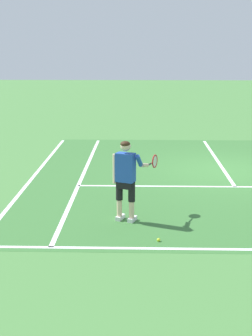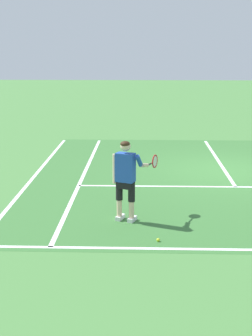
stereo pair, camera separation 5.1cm
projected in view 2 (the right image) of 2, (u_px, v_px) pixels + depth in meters
ground_plane at (224, 170)px, 14.68m from camera, size 80.00×80.00×0.00m
court_inner_surface at (228, 176)px, 14.02m from camera, size 10.98×10.93×0.00m
line_service at (236, 187)px, 12.92m from camera, size 8.23×0.10×0.01m
line_centre_service at (218, 160)px, 16.02m from camera, size 0.10×6.40×0.01m
line_singles_left at (84, 175)px, 14.15m from camera, size 0.10×10.53×0.01m
line_doubles_left at (36, 174)px, 14.19m from camera, size 0.10×10.53×0.01m
tennis_player at (126, 175)px, 10.20m from camera, size 0.96×0.99×1.71m
tennis_ball_near_feet at (158, 240)px, 9.31m from camera, size 0.07×0.07×0.07m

